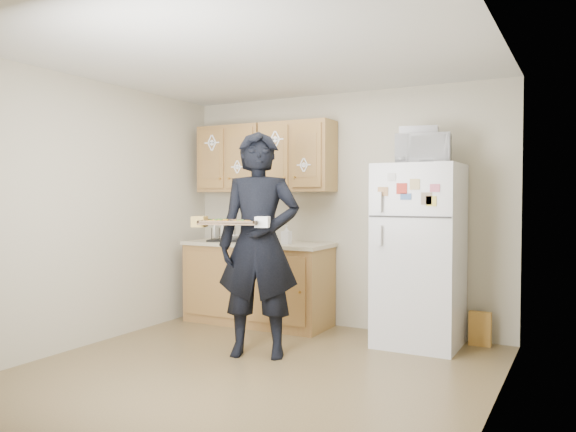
# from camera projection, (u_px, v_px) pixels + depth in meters

# --- Properties ---
(floor) EXTENTS (3.60, 3.60, 0.00)m
(floor) POSITION_uv_depth(u_px,v_px,m) (253.00, 372.00, 4.47)
(floor) COLOR brown
(floor) RESTS_ON ground
(ceiling) EXTENTS (3.60, 3.60, 0.00)m
(ceiling) POSITION_uv_depth(u_px,v_px,m) (252.00, 56.00, 4.38)
(ceiling) COLOR silver
(ceiling) RESTS_ON wall_back
(wall_back) EXTENTS (3.60, 0.04, 2.50)m
(wall_back) POSITION_uv_depth(u_px,v_px,m) (341.00, 210.00, 6.01)
(wall_back) COLOR #AFA68E
(wall_back) RESTS_ON floor
(wall_front) EXTENTS (3.60, 0.04, 2.50)m
(wall_front) POSITION_uv_depth(u_px,v_px,m) (65.00, 226.00, 2.84)
(wall_front) COLOR #AFA68E
(wall_front) RESTS_ON floor
(wall_left) EXTENTS (0.04, 3.60, 2.50)m
(wall_left) POSITION_uv_depth(u_px,v_px,m) (90.00, 212.00, 5.28)
(wall_left) COLOR #AFA68E
(wall_left) RESTS_ON floor
(wall_right) EXTENTS (0.04, 3.60, 2.50)m
(wall_right) POSITION_uv_depth(u_px,v_px,m) (492.00, 220.00, 3.58)
(wall_right) COLOR #AFA68E
(wall_right) RESTS_ON floor
(refrigerator) EXTENTS (0.75, 0.70, 1.70)m
(refrigerator) POSITION_uv_depth(u_px,v_px,m) (419.00, 255.00, 5.25)
(refrigerator) COLOR silver
(refrigerator) RESTS_ON floor
(base_cabinet) EXTENTS (1.60, 0.60, 0.86)m
(base_cabinet) POSITION_uv_depth(u_px,v_px,m) (258.00, 285.00, 6.16)
(base_cabinet) COLOR brown
(base_cabinet) RESTS_ON floor
(countertop) EXTENTS (1.64, 0.64, 0.04)m
(countertop) POSITION_uv_depth(u_px,v_px,m) (258.00, 244.00, 6.15)
(countertop) COLOR #BAAD8F
(countertop) RESTS_ON base_cabinet
(upper_cab_left) EXTENTS (0.80, 0.33, 0.75)m
(upper_cab_left) POSITION_uv_depth(u_px,v_px,m) (234.00, 159.00, 6.42)
(upper_cab_left) COLOR brown
(upper_cab_left) RESTS_ON wall_back
(upper_cab_right) EXTENTS (0.80, 0.33, 0.75)m
(upper_cab_right) POSITION_uv_depth(u_px,v_px,m) (297.00, 157.00, 6.03)
(upper_cab_right) COLOR brown
(upper_cab_right) RESTS_ON wall_back
(cereal_box) EXTENTS (0.20, 0.07, 0.32)m
(cereal_box) POSITION_uv_depth(u_px,v_px,m) (480.00, 329.00, 5.25)
(cereal_box) COLOR gold
(cereal_box) RESTS_ON floor
(person) EXTENTS (0.83, 0.69, 1.96)m
(person) POSITION_uv_depth(u_px,v_px,m) (259.00, 244.00, 4.90)
(person) COLOR black
(person) RESTS_ON floor
(baking_tray) EXTENTS (0.57, 0.50, 0.04)m
(baking_tray) POSITION_uv_depth(u_px,v_px,m) (231.00, 223.00, 4.69)
(baking_tray) COLOR black
(baking_tray) RESTS_ON person
(pizza_front_left) EXTENTS (0.16, 0.16, 0.02)m
(pizza_front_left) POSITION_uv_depth(u_px,v_px,m) (215.00, 221.00, 4.63)
(pizza_front_left) COLOR orange
(pizza_front_left) RESTS_ON baking_tray
(pizza_front_right) EXTENTS (0.16, 0.16, 0.02)m
(pizza_front_right) POSITION_uv_depth(u_px,v_px,m) (242.00, 221.00, 4.60)
(pizza_front_right) COLOR orange
(pizza_front_right) RESTS_ON baking_tray
(pizza_back_left) EXTENTS (0.16, 0.16, 0.02)m
(pizza_back_left) POSITION_uv_depth(u_px,v_px,m) (220.00, 220.00, 4.79)
(pizza_back_left) COLOR orange
(pizza_back_left) RESTS_ON baking_tray
(microwave) EXTENTS (0.54, 0.41, 0.27)m
(microwave) POSITION_uv_depth(u_px,v_px,m) (423.00, 149.00, 5.15)
(microwave) COLOR silver
(microwave) RESTS_ON refrigerator
(foil_pan) EXTENTS (0.38, 0.29, 0.07)m
(foil_pan) POSITION_uv_depth(u_px,v_px,m) (419.00, 131.00, 5.20)
(foil_pan) COLOR #B7B7BE
(foil_pan) RESTS_ON microwave
(dish_rack) EXTENTS (0.47, 0.41, 0.16)m
(dish_rack) POSITION_uv_depth(u_px,v_px,m) (227.00, 234.00, 6.26)
(dish_rack) COLOR black
(dish_rack) RESTS_ON countertop
(bowl) EXTENTS (0.27, 0.27, 0.05)m
(bowl) POSITION_uv_depth(u_px,v_px,m) (230.00, 237.00, 6.24)
(bowl) COLOR silver
(bowl) RESTS_ON dish_rack
(soap_bottle) EXTENTS (0.09, 0.09, 0.20)m
(soap_bottle) POSITION_uv_depth(u_px,v_px,m) (286.00, 235.00, 5.86)
(soap_bottle) COLOR silver
(soap_bottle) RESTS_ON countertop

